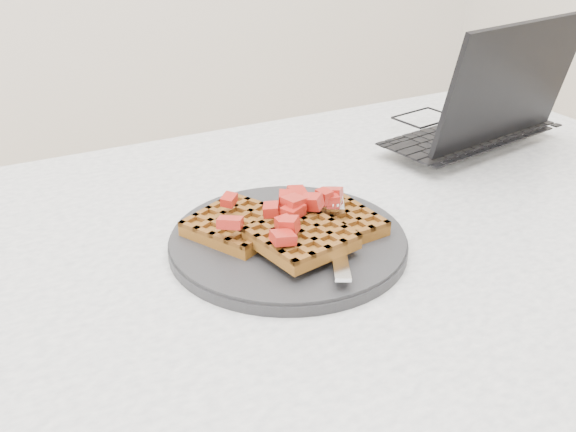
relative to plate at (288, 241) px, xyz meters
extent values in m
cube|color=silver|center=(0.05, 0.00, -0.02)|extent=(1.20, 0.80, 0.03)
cube|color=white|center=(0.60, 0.35, -0.40)|extent=(0.06, 0.06, 0.72)
cylinder|color=black|center=(0.00, 0.00, 0.00)|extent=(0.27, 0.27, 0.02)
imported|color=black|center=(0.39, 0.19, 0.00)|extent=(0.33, 0.24, 0.02)
cube|color=black|center=(0.41, 0.09, 0.11)|extent=(0.28, 0.09, 0.18)
camera|label=1|loc=(-0.29, -0.56, 0.36)|focal=40.00mm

